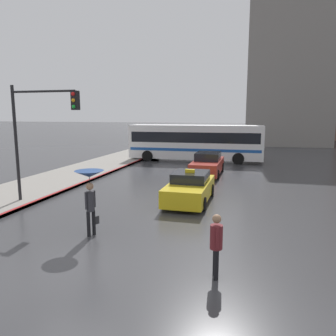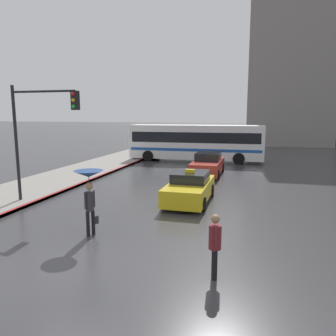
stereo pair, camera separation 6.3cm
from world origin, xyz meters
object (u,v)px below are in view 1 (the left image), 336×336
city_bus (195,141)px  traffic_light (40,123)px  pedestrian_with_umbrella (90,184)px  taxi (190,188)px  sedan_red (208,164)px  pedestrian_man (216,241)px

city_bus → traffic_light: size_ratio=2.16×
pedestrian_with_umbrella → traffic_light: size_ratio=0.42×
taxi → city_bus: (-2.16, 13.48, 1.10)m
pedestrian_with_umbrella → traffic_light: 5.27m
sedan_red → city_bus: bearing=-72.4°
pedestrian_man → sedan_red: bearing=174.8°
sedan_red → city_bus: (-1.96, 6.18, 1.06)m
taxi → traffic_light: 7.37m
sedan_red → traffic_light: bearing=57.4°
sedan_red → pedestrian_man: pedestrian_man is taller
taxi → pedestrian_man: size_ratio=2.57×
taxi → sedan_red: size_ratio=0.90×
taxi → pedestrian_with_umbrella: bearing=65.3°
pedestrian_with_umbrella → pedestrian_man: size_ratio=1.35×
taxi → city_bus: bearing=-80.9°
taxi → sedan_red: taxi is taller
sedan_red → pedestrian_man: (2.24, -14.35, 0.29)m
pedestrian_man → pedestrian_with_umbrella: bearing=-126.7°
sedan_red → taxi: bearing=91.6°
city_bus → pedestrian_man: bearing=-169.9°
taxi → sedan_red: bearing=-88.4°
taxi → traffic_light: (-6.30, -2.25, 3.08)m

